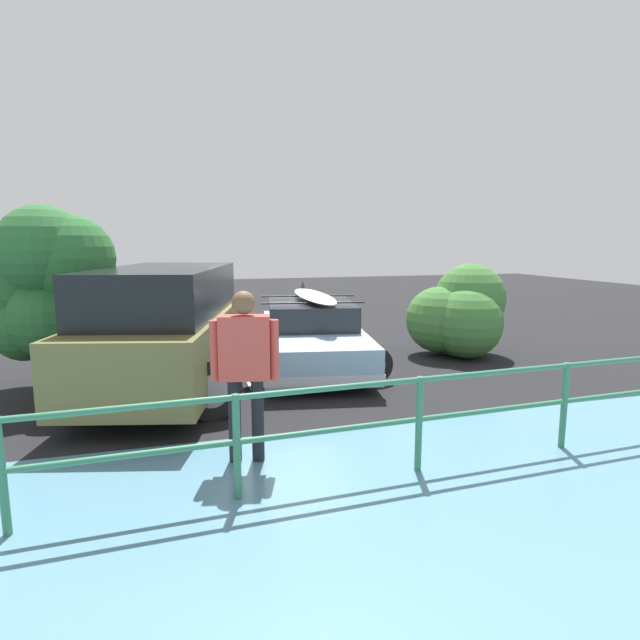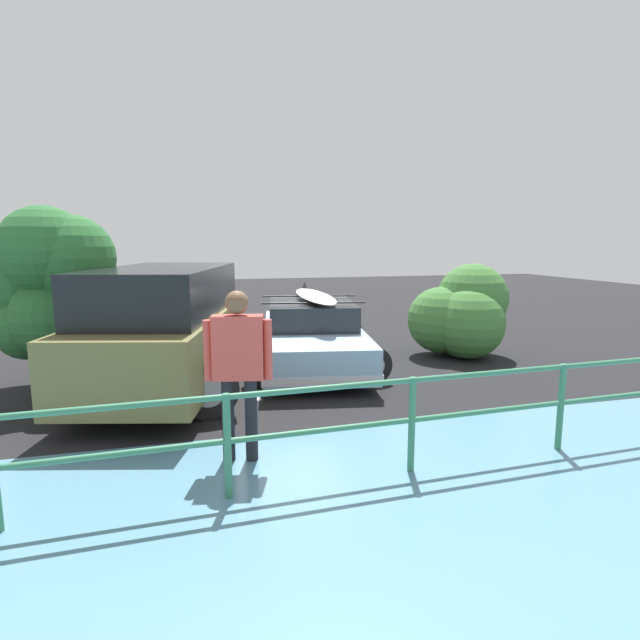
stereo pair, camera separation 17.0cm
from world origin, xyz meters
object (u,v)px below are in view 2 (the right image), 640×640
object	(u,v)px
sedan_car	(312,334)
bush_near_right	(51,280)
suv_car	(166,327)
bush_near_left	(463,316)
person_bystander	(238,360)

from	to	relation	value
sedan_car	bush_near_right	xyz separation A→B (m)	(4.30, 0.56, 1.15)
suv_car	bush_near_left	xyz separation A→B (m)	(-5.73, -0.89, -0.17)
bush_near_left	person_bystander	bearing A→B (deg)	38.11
bush_near_right	bush_near_left	bearing A→B (deg)	-176.66
bush_near_right	sedan_car	bearing A→B (deg)	-172.57
bush_near_right	person_bystander	bearing A→B (deg)	126.86
bush_near_left	bush_near_right	bearing A→B (deg)	3.34
sedan_car	bush_near_left	world-z (taller)	bush_near_left
person_bystander	bush_near_right	xyz separation A→B (m)	(2.55, -3.40, 0.63)
sedan_car	bush_near_right	world-z (taller)	bush_near_right
suv_car	sedan_car	bearing A→B (deg)	-158.54
bush_near_right	suv_car	bearing A→B (deg)	164.86
sedan_car	suv_car	bearing A→B (deg)	21.46
sedan_car	suv_car	world-z (taller)	suv_car
person_bystander	bush_near_right	world-z (taller)	bush_near_right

